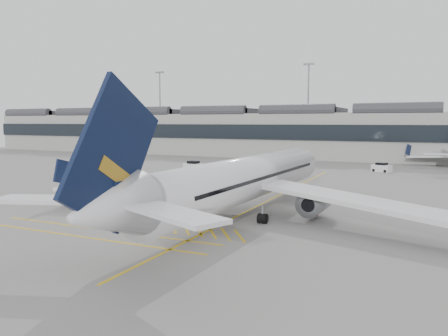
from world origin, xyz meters
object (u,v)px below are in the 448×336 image
at_px(airliner_main, 244,180).
at_px(ramp_agent_a, 216,195).
at_px(baggage_cart_a, 213,199).
at_px(pushback_tug, 97,196).
at_px(belt_loader, 192,198).
at_px(ramp_agent_b, 220,200).

bearing_deg(airliner_main, ramp_agent_a, 139.39).
bearing_deg(airliner_main, baggage_cart_a, 151.83).
distance_m(airliner_main, pushback_tug, 18.05).
height_order(belt_loader, baggage_cart_a, belt_loader).
height_order(belt_loader, ramp_agent_a, belt_loader).
distance_m(baggage_cart_a, pushback_tug, 13.51).
distance_m(belt_loader, ramp_agent_b, 4.49).
bearing_deg(ramp_agent_a, airliner_main, -102.98).
bearing_deg(ramp_agent_a, baggage_cart_a, -132.92).
xyz_separation_m(baggage_cart_a, ramp_agent_a, (-0.68, 2.21, 0.05)).
bearing_deg(ramp_agent_b, pushback_tug, -27.31).
bearing_deg(airliner_main, ramp_agent_b, 149.29).
distance_m(ramp_agent_b, pushback_tug, 14.43).
xyz_separation_m(airliner_main, belt_loader, (-7.79, 3.92, -2.93)).
bearing_deg(ramp_agent_a, ramp_agent_b, -116.80).
bearing_deg(ramp_agent_a, pushback_tug, 141.77).
distance_m(airliner_main, ramp_agent_a, 7.67).
relative_size(airliner_main, ramp_agent_b, 26.12).
bearing_deg(pushback_tug, baggage_cart_a, 22.28).
distance_m(baggage_cart_a, ramp_agent_a, 2.31).
bearing_deg(ramp_agent_b, airliner_main, 109.97).
height_order(belt_loader, pushback_tug, belt_loader).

